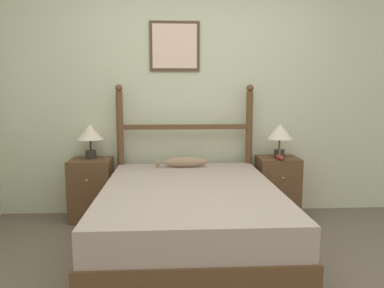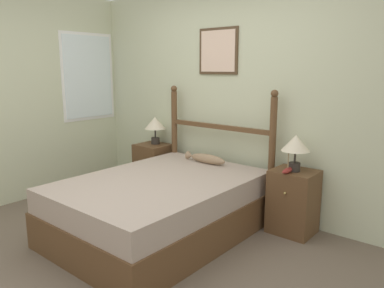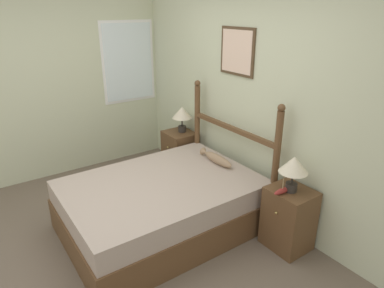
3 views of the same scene
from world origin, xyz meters
TOP-DOWN VIEW (x-y plane):
  - ground_plane at (0.00, 0.00)m, footprint 16.00×16.00m
  - wall_back at (-0.00, 1.73)m, footprint 6.40×0.08m
  - bed at (-0.09, 0.61)m, footprint 1.44×2.00m
  - headboard at (-0.09, 1.57)m, footprint 1.45×0.08m
  - nightstand_left at (-1.08, 1.48)m, footprint 0.42×0.39m
  - nightstand_right at (0.89, 1.48)m, footprint 0.42×0.39m
  - table_lamp_left at (-1.08, 1.53)m, footprint 0.27×0.27m
  - table_lamp_right at (0.90, 1.46)m, footprint 0.27×0.27m
  - model_boat at (0.87, 1.37)m, footprint 0.06×0.21m
  - fish_pillow at (-0.13, 1.38)m, footprint 0.53×0.10m

SIDE VIEW (x-z plane):
  - ground_plane at x=0.00m, z-range 0.00..0.00m
  - bed at x=-0.09m, z-range 0.00..0.56m
  - nightstand_left at x=-1.08m, z-range 0.00..0.64m
  - nightstand_right at x=0.89m, z-range 0.00..0.64m
  - fish_pillow at x=-0.13m, z-range 0.57..0.67m
  - model_boat at x=0.87m, z-range 0.55..0.78m
  - headboard at x=-0.09m, z-range 0.06..1.46m
  - table_lamp_left at x=-1.08m, z-range 0.72..1.08m
  - table_lamp_right at x=0.90m, z-range 0.72..1.08m
  - wall_back at x=0.00m, z-range 0.00..2.55m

